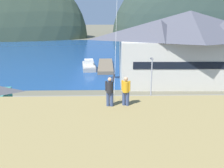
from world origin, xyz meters
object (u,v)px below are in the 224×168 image
(moored_boat_wharfside, at_px, (89,66))
(parked_car_back_row_right, at_px, (140,136))
(harbor_lodge, at_px, (188,46))
(parked_car_mid_row_near, at_px, (144,112))
(parked_car_front_row_end, at_px, (50,108))
(parked_car_lone_by_shed, at_px, (96,112))
(parking_light_pole, at_px, (151,78))
(parked_car_back_row_left, at_px, (12,137))
(wharf_dock, at_px, (106,66))
(person_kite_flyer, at_px, (110,91))
(parked_car_front_row_silver, at_px, (189,130))
(parked_car_mid_row_far, at_px, (80,131))
(person_companion, at_px, (126,90))

(moored_boat_wharfside, relative_size, parked_car_back_row_right, 1.98)
(harbor_lodge, distance_m, parked_car_mid_row_near, 19.79)
(parked_car_front_row_end, bearing_deg, parked_car_back_row_right, -37.13)
(harbor_lodge, distance_m, parked_car_lone_by_shed, 22.81)
(parked_car_back_row_right, bearing_deg, parking_light_pole, 75.84)
(parked_car_lone_by_shed, bearing_deg, parked_car_back_row_left, -141.44)
(wharf_dock, distance_m, parked_car_back_row_right, 36.50)
(parked_car_front_row_end, distance_m, parked_car_back_row_left, 7.25)
(parked_car_back_row_right, bearing_deg, wharf_dock, 94.94)
(harbor_lodge, relative_size, parking_light_pole, 3.96)
(parked_car_back_row_left, bearing_deg, person_kite_flyer, -36.93)
(moored_boat_wharfside, relative_size, parked_car_lone_by_shed, 1.99)
(moored_boat_wharfside, bearing_deg, parking_light_pole, -68.40)
(moored_boat_wharfside, bearing_deg, parked_car_front_row_end, -95.56)
(parked_car_mid_row_near, bearing_deg, parked_car_front_row_silver, -53.51)
(harbor_lodge, relative_size, parked_car_mid_row_near, 5.59)
(parked_car_front_row_silver, bearing_deg, parked_car_mid_row_far, 179.17)
(parking_light_pole, bearing_deg, parked_car_mid_row_far, -131.01)
(wharf_dock, distance_m, parking_light_pole, 26.58)
(wharf_dock, bearing_deg, parked_car_mid_row_near, -82.06)
(parked_car_back_row_left, height_order, parked_car_front_row_silver, same)
(parked_car_front_row_silver, xyz_separation_m, parked_car_lone_by_shed, (-8.77, 4.78, 0.00))
(parked_car_back_row_left, bearing_deg, person_companion, -33.67)
(harbor_lodge, bearing_deg, wharf_dock, 134.65)
(parked_car_mid_row_near, xyz_separation_m, person_kite_flyer, (-3.89, -12.09, 6.10))
(harbor_lodge, relative_size, moored_boat_wharfside, 2.87)
(parked_car_front_row_end, distance_m, person_kite_flyer, 16.19)
(parked_car_mid_row_near, bearing_deg, parked_car_back_row_right, -100.72)
(parked_car_front_row_silver, bearing_deg, parked_car_back_row_left, -176.66)
(parked_car_back_row_right, bearing_deg, parked_car_front_row_silver, 13.29)
(wharf_dock, height_order, parked_car_front_row_end, parked_car_front_row_end)
(parked_car_lone_by_shed, height_order, person_companion, person_companion)
(wharf_dock, bearing_deg, parked_car_back_row_right, -85.06)
(harbor_lodge, distance_m, parked_car_front_row_end, 25.84)
(wharf_dock, bearing_deg, parking_light_pole, -77.22)
(harbor_lodge, bearing_deg, parked_car_mid_row_far, -127.79)
(person_companion, bearing_deg, harbor_lodge, 65.99)
(wharf_dock, bearing_deg, parked_car_back_row_left, -102.69)
(parking_light_pole, bearing_deg, parked_car_front_row_silver, -78.47)
(wharf_dock, relative_size, parked_car_mid_row_near, 3.56)
(parked_car_mid_row_near, bearing_deg, person_companion, -103.83)
(harbor_lodge, relative_size, parked_car_mid_row_far, 5.60)
(parked_car_front_row_silver, bearing_deg, harbor_lodge, 73.76)
(moored_boat_wharfside, bearing_deg, wharf_dock, 25.07)
(parked_car_back_row_right, distance_m, parking_light_pole, 11.29)
(person_kite_flyer, bearing_deg, harbor_lodge, 64.50)
(harbor_lodge, distance_m, person_companion, 31.07)
(parked_car_back_row_left, bearing_deg, parked_car_lone_by_shed, 38.56)
(person_kite_flyer, bearing_deg, parking_light_pole, 72.04)
(parked_car_mid_row_far, height_order, person_companion, person_companion)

